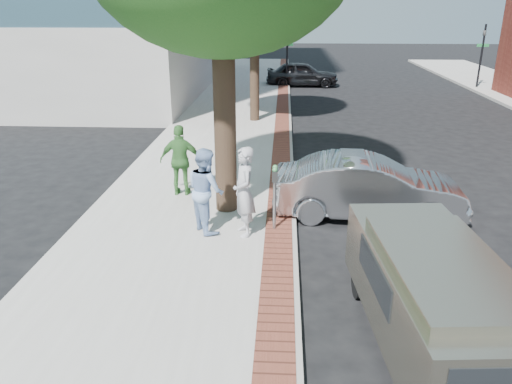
# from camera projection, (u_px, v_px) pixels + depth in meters

# --- Properties ---
(ground) EXTENTS (120.00, 120.00, 0.00)m
(ground) POSITION_uv_depth(u_px,v_px,m) (245.00, 250.00, 10.58)
(ground) COLOR black
(ground) RESTS_ON ground
(sidewalk) EXTENTS (5.00, 60.00, 0.15)m
(sidewalk) POSITION_uv_depth(u_px,v_px,m) (221.00, 145.00, 18.11)
(sidewalk) COLOR #9E9991
(sidewalk) RESTS_ON ground
(brick_strip) EXTENTS (0.60, 60.00, 0.01)m
(brick_strip) POSITION_uv_depth(u_px,v_px,m) (281.00, 144.00, 17.97)
(brick_strip) COLOR brown
(brick_strip) RESTS_ON sidewalk
(curb) EXTENTS (0.10, 60.00, 0.15)m
(curb) POSITION_uv_depth(u_px,v_px,m) (291.00, 146.00, 17.98)
(curb) COLOR gray
(curb) RESTS_ON ground
(office_base) EXTENTS (18.20, 22.20, 4.00)m
(office_base) POSITION_uv_depth(u_px,v_px,m) (64.00, 53.00, 31.11)
(office_base) COLOR gray
(office_base) RESTS_ON ground
(signal_near) EXTENTS (0.70, 0.15, 3.80)m
(signal_near) POSITION_uv_depth(u_px,v_px,m) (287.00, 50.00, 30.29)
(signal_near) COLOR black
(signal_near) RESTS_ON ground
(signal_far) EXTENTS (0.70, 0.15, 3.80)m
(signal_far) POSITION_uv_depth(u_px,v_px,m) (482.00, 51.00, 29.69)
(signal_far) COLOR black
(signal_far) RESTS_ON ground
(parking_meter) EXTENTS (0.12, 0.32, 1.47)m
(parking_meter) POSITION_uv_depth(u_px,v_px,m) (275.00, 184.00, 10.86)
(parking_meter) COLOR gray
(parking_meter) RESTS_ON sidewalk
(person_gray) EXTENTS (0.66, 0.83, 1.97)m
(person_gray) POSITION_uv_depth(u_px,v_px,m) (244.00, 192.00, 10.62)
(person_gray) COLOR #A4A3A8
(person_gray) RESTS_ON sidewalk
(person_officer) EXTENTS (1.10, 1.15, 1.88)m
(person_officer) POSITION_uv_depth(u_px,v_px,m) (206.00, 190.00, 10.86)
(person_officer) COLOR #89A7D3
(person_officer) RESTS_ON sidewalk
(person_green) EXTENTS (1.10, 0.47, 1.87)m
(person_green) POSITION_uv_depth(u_px,v_px,m) (181.00, 160.00, 12.94)
(person_green) COLOR #3F7C38
(person_green) RESTS_ON sidewalk
(sedan_silver) EXTENTS (4.59, 1.80, 1.49)m
(sedan_silver) POSITION_uv_depth(u_px,v_px,m) (368.00, 188.00, 12.01)
(sedan_silver) COLOR #A3A4A9
(sedan_silver) RESTS_ON ground
(bg_car) EXTENTS (4.51, 1.83, 1.53)m
(bg_car) POSITION_uv_depth(u_px,v_px,m) (302.00, 74.00, 31.42)
(bg_car) COLOR black
(bg_car) RESTS_ON ground
(van) EXTENTS (2.02, 4.51, 1.62)m
(van) POSITION_uv_depth(u_px,v_px,m) (430.00, 290.00, 7.44)
(van) COLOR gray
(van) RESTS_ON ground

